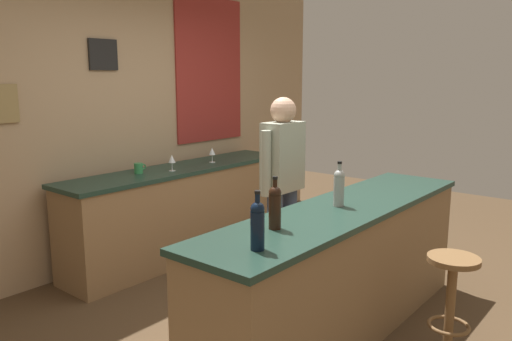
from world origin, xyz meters
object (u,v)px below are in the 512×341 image
Objects in this scene: bartender at (283,181)px; coffee_mug at (139,168)px; wine_bottle_c at (339,186)px; wine_glass_a at (172,159)px; wine_glass_b at (212,152)px; bar_stool at (451,290)px; wine_bottle_b at (275,206)px; wine_bottle_a at (257,224)px.

coffee_mug is (-0.43, 1.33, 0.01)m from bartender.
coffee_mug is (-0.07, 2.07, -0.11)m from wine_bottle_c.
wine_glass_b is (0.59, 0.05, 0.00)m from wine_glass_a.
bar_stool is 4.39× the size of wine_glass_a.
wine_glass_a is (0.03, 2.65, 0.55)m from bar_stool.
bartender is 2.38× the size of bar_stool.
bartender is 10.45× the size of wine_glass_a.
wine_bottle_b reaches higher than coffee_mug.
wine_glass_b is at bearing -6.70° from coffee_mug.
wine_bottle_c is (-0.18, 0.73, 0.60)m from bar_stool.
bartender is at bearing -109.42° from wine_glass_b.
bartender is at bearing 63.88° from wine_bottle_c.
wine_glass_a is 0.59m from wine_glass_b.
bartender is 1.31m from wine_glass_b.
wine_bottle_a reaches higher than wine_glass_a.
wine_bottle_c is 2.45× the size of coffee_mug.
wine_glass_b is at bearing 52.85° from wine_bottle_b.
wine_glass_a reaches higher than coffee_mug.
wine_glass_a is at bearing 83.82° from wine_bottle_c.
coffee_mug is (0.62, 2.05, -0.11)m from wine_bottle_b.
wine_bottle_c is 1.94m from wine_glass_a.
wine_bottle_a is at bearing -120.88° from wine_glass_a.
bar_stool is 0.96m from wine_bottle_c.
wine_glass_b is at bearing 70.58° from bartender.
wine_bottle_a reaches higher than bar_stool.
bartender is 1.63m from wine_bottle_a.
wine_bottle_a is 1.97× the size of wine_glass_a.
wine_glass_b is (0.80, 1.97, -0.05)m from wine_bottle_c.
wine_bottle_a is at bearing -172.81° from wine_bottle_c.
wine_bottle_a and wine_bottle_b have the same top height.
wine_glass_b reaches higher than bar_stool.
wine_bottle_b is at bearing 178.31° from wine_bottle_c.
wine_bottle_a is 1.00× the size of wine_bottle_c.
coffee_mug reaches higher than bar_stool.
wine_glass_a reaches higher than bar_stool.
coffee_mug is at bearing 107.75° from bartender.
wine_glass_b is (0.43, 1.23, 0.07)m from bartender.
bartender is 1.55m from bar_stool.
coffee_mug is (0.95, 2.20, -0.11)m from wine_bottle_a.
bar_stool is 2.82m from wine_glass_b.
bartender is 1.20m from wine_glass_a.
wine_glass_b is at bearing 77.03° from bar_stool.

